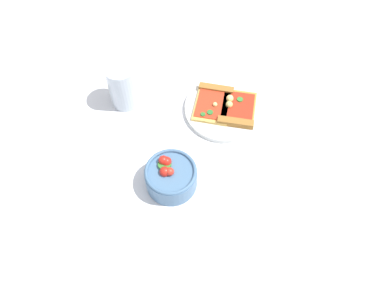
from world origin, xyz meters
TOP-DOWN VIEW (x-y plane):
  - ground_plane at (0.00, 0.00)m, footprint 2.40×2.40m
  - plate at (-0.01, -0.05)m, footprint 0.22×0.22m
  - pizza_slice_near at (0.02, -0.06)m, footprint 0.11×0.13m
  - pizza_slice_far at (-0.04, -0.04)m, footprint 0.11×0.13m
  - salad_bowl at (0.06, 0.21)m, footprint 0.12×0.12m
  - soda_glass at (0.26, -0.01)m, footprint 0.08×0.08m
  - paper_napkin at (-0.15, 0.25)m, footprint 0.17×0.18m

SIDE VIEW (x-z plane):
  - ground_plane at x=0.00m, z-range 0.00..0.00m
  - paper_napkin at x=-0.15m, z-range 0.00..0.00m
  - plate at x=-0.01m, z-range 0.00..0.01m
  - pizza_slice_near at x=0.02m, z-range 0.01..0.03m
  - pizza_slice_far at x=-0.04m, z-range 0.01..0.03m
  - salad_bowl at x=0.06m, z-range 0.00..0.07m
  - soda_glass at x=0.26m, z-range 0.00..0.12m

